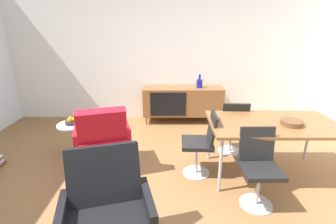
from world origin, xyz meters
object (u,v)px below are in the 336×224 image
object	(u,v)px
sideboard	(184,101)
lounge_chair_red	(104,137)
dining_table	(274,125)
fruit_bowl	(73,121)
armchair_black_shell	(108,210)
wooden_bowl_on_table	(293,123)
side_table_round	(75,136)
vase_cobalt	(200,83)
dining_chair_front_left	(260,165)
dining_chair_back_left	(233,125)
dining_chair_near_window	(203,142)

from	to	relation	value
sideboard	lounge_chair_red	size ratio (longest dim) A/B	1.69
dining_table	fruit_bowl	distance (m)	2.79
fruit_bowl	dining_table	bearing A→B (deg)	-9.98
sideboard	armchair_black_shell	size ratio (longest dim) A/B	1.69
dining_table	lounge_chair_red	xyz separation A→B (m)	(-2.21, 0.13, -0.23)
dining_table	fruit_bowl	world-z (taller)	dining_table
armchair_black_shell	fruit_bowl	world-z (taller)	armchair_black_shell
wooden_bowl_on_table	side_table_round	world-z (taller)	wooden_bowl_on_table
vase_cobalt	sideboard	bearing A→B (deg)	-179.67
armchair_black_shell	fruit_bowl	size ratio (longest dim) A/B	4.73
sideboard	wooden_bowl_on_table	bearing A→B (deg)	-58.88
armchair_black_shell	fruit_bowl	xyz separation A→B (m)	(-0.91, 1.72, 0.09)
lounge_chair_red	side_table_round	bearing A→B (deg)	146.84
lounge_chair_red	sideboard	bearing A→B (deg)	56.47
armchair_black_shell	fruit_bowl	distance (m)	1.95
sideboard	wooden_bowl_on_table	size ratio (longest dim) A/B	6.15
dining_chair_front_left	armchair_black_shell	distance (m)	1.62
sideboard	dining_table	bearing A→B (deg)	-61.73
vase_cobalt	armchair_black_shell	world-z (taller)	vase_cobalt
dining_table	dining_chair_front_left	size ratio (longest dim) A/B	1.87
dining_chair_back_left	side_table_round	world-z (taller)	dining_chair_back_left
vase_cobalt	dining_chair_near_window	xyz separation A→B (m)	(-0.19, -1.92, -0.34)
dining_table	dining_chair_near_window	size ratio (longest dim) A/B	1.87
side_table_round	dining_chair_near_window	bearing A→B (deg)	-14.70
dining_chair_back_left	armchair_black_shell	xyz separation A→B (m)	(-1.47, -1.80, -0.00)
dining_chair_front_left	dining_chair_near_window	world-z (taller)	same
vase_cobalt	dining_chair_near_window	world-z (taller)	vase_cobalt
fruit_bowl	dining_chair_back_left	bearing A→B (deg)	1.84
vase_cobalt	dining_chair_near_window	bearing A→B (deg)	-95.55
dining_table	side_table_round	bearing A→B (deg)	170.00
vase_cobalt	armchair_black_shell	distance (m)	3.36
dining_chair_near_window	armchair_black_shell	world-z (taller)	armchair_black_shell
armchair_black_shell	vase_cobalt	bearing A→B (deg)	70.38
armchair_black_shell	side_table_round	bearing A→B (deg)	117.99
side_table_round	fruit_bowl	distance (m)	0.24
dining_chair_back_left	side_table_round	xyz separation A→B (m)	(-2.39, -0.08, -0.15)
fruit_bowl	armchair_black_shell	bearing A→B (deg)	-61.97
dining_table	dining_chair_back_left	world-z (taller)	dining_chair_back_left
sideboard	armchair_black_shell	bearing A→B (deg)	-104.21
sideboard	lounge_chair_red	world-z (taller)	lounge_chair_red
lounge_chair_red	dining_chair_back_left	bearing A→B (deg)	12.90
vase_cobalt	side_table_round	bearing A→B (deg)	-144.91
wooden_bowl_on_table	dining_chair_front_left	distance (m)	0.77
dining_chair_near_window	lounge_chair_red	bearing A→B (deg)	174.06
dining_table	lounge_chair_red	world-z (taller)	lounge_chair_red
dining_table	fruit_bowl	size ratio (longest dim) A/B	8.00
dining_chair_front_left	side_table_round	xyz separation A→B (m)	(-2.39, 1.04, -0.15)
dining_table	armchair_black_shell	distance (m)	2.22
side_table_round	dining_table	bearing A→B (deg)	-10.00
wooden_bowl_on_table	armchair_black_shell	size ratio (longest dim) A/B	0.27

